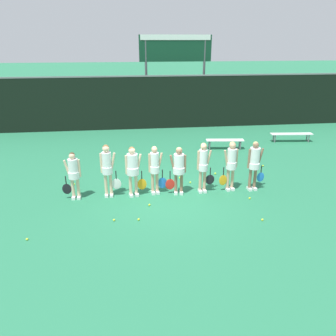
{
  "coord_description": "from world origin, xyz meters",
  "views": [
    {
      "loc": [
        -1.21,
        -10.14,
        4.96
      ],
      "look_at": [
        0.01,
        -0.02,
        0.94
      ],
      "focal_mm": 35.0,
      "sensor_mm": 36.0,
      "label": 1
    }
  ],
  "objects_px": {
    "player_3": "(155,167)",
    "tennis_ball_0": "(190,182)",
    "player_1": "(107,166)",
    "tennis_ball_6": "(250,198)",
    "player_4": "(179,167)",
    "tennis_ball_11": "(139,219)",
    "tennis_ball_7": "(114,220)",
    "bench_far": "(292,135)",
    "tennis_ball_4": "(180,178)",
    "scoreboard": "(175,55)",
    "tennis_ball_1": "(135,171)",
    "player_6": "(231,162)",
    "player_5": "(203,164)",
    "tennis_ball_8": "(74,184)",
    "tennis_ball_9": "(263,166)",
    "player_7": "(254,162)",
    "player_0": "(74,172)",
    "player_2": "(133,167)",
    "tennis_ball_5": "(262,220)",
    "tennis_ball_10": "(27,239)",
    "bench_courtside": "(225,141)",
    "tennis_ball_2": "(215,174)",
    "tennis_ball_3": "(149,205)"
  },
  "relations": [
    {
      "from": "player_3",
      "to": "tennis_ball_3",
      "type": "xyz_separation_m",
      "value": [
        -0.27,
        -0.9,
        -0.95
      ]
    },
    {
      "from": "tennis_ball_6",
      "to": "tennis_ball_11",
      "type": "height_order",
      "value": "tennis_ball_6"
    },
    {
      "from": "player_6",
      "to": "tennis_ball_11",
      "type": "relative_size",
      "value": 26.46
    },
    {
      "from": "player_5",
      "to": "tennis_ball_10",
      "type": "relative_size",
      "value": 27.39
    },
    {
      "from": "tennis_ball_2",
      "to": "tennis_ball_0",
      "type": "bearing_deg",
      "value": -147.86
    },
    {
      "from": "tennis_ball_6",
      "to": "tennis_ball_10",
      "type": "bearing_deg",
      "value": -166.47
    },
    {
      "from": "bench_courtside",
      "to": "tennis_ball_4",
      "type": "bearing_deg",
      "value": -122.99
    },
    {
      "from": "scoreboard",
      "to": "tennis_ball_6",
      "type": "distance_m",
      "value": 11.27
    },
    {
      "from": "player_2",
      "to": "tennis_ball_7",
      "type": "distance_m",
      "value": 2.0
    },
    {
      "from": "player_0",
      "to": "tennis_ball_11",
      "type": "xyz_separation_m",
      "value": [
        2.02,
        -1.7,
        -0.91
      ]
    },
    {
      "from": "scoreboard",
      "to": "player_0",
      "type": "distance_m",
      "value": 11.23
    },
    {
      "from": "player_1",
      "to": "tennis_ball_7",
      "type": "distance_m",
      "value": 2.0
    },
    {
      "from": "scoreboard",
      "to": "tennis_ball_4",
      "type": "xyz_separation_m",
      "value": [
        -1.0,
        -8.49,
        -4.06
      ]
    },
    {
      "from": "player_0",
      "to": "tennis_ball_9",
      "type": "relative_size",
      "value": 23.66
    },
    {
      "from": "player_0",
      "to": "tennis_ball_0",
      "type": "height_order",
      "value": "player_0"
    },
    {
      "from": "tennis_ball_8",
      "to": "tennis_ball_0",
      "type": "bearing_deg",
      "value": -4.65
    },
    {
      "from": "player_0",
      "to": "player_4",
      "type": "height_order",
      "value": "player_4"
    },
    {
      "from": "bench_far",
      "to": "tennis_ball_4",
      "type": "distance_m",
      "value": 7.65
    },
    {
      "from": "tennis_ball_0",
      "to": "tennis_ball_7",
      "type": "relative_size",
      "value": 0.98
    },
    {
      "from": "player_0",
      "to": "player_2",
      "type": "xyz_separation_m",
      "value": [
        1.92,
        -0.03,
        0.09
      ]
    },
    {
      "from": "bench_far",
      "to": "player_4",
      "type": "height_order",
      "value": "player_4"
    },
    {
      "from": "bench_courtside",
      "to": "tennis_ball_0",
      "type": "relative_size",
      "value": 28.52
    },
    {
      "from": "player_1",
      "to": "tennis_ball_6",
      "type": "xyz_separation_m",
      "value": [
        4.65,
        -0.8,
        -1.05
      ]
    },
    {
      "from": "player_0",
      "to": "player_6",
      "type": "bearing_deg",
      "value": 1.07
    },
    {
      "from": "player_3",
      "to": "tennis_ball_0",
      "type": "relative_size",
      "value": 26.48
    },
    {
      "from": "player_0",
      "to": "tennis_ball_7",
      "type": "xyz_separation_m",
      "value": [
        1.3,
        -1.65,
        -0.91
      ]
    },
    {
      "from": "bench_far",
      "to": "tennis_ball_10",
      "type": "relative_size",
      "value": 33.51
    },
    {
      "from": "player_3",
      "to": "tennis_ball_7",
      "type": "xyz_separation_m",
      "value": [
        -1.36,
        -1.71,
        -0.95
      ]
    },
    {
      "from": "tennis_ball_5",
      "to": "player_6",
      "type": "bearing_deg",
      "value": 98.97
    },
    {
      "from": "player_5",
      "to": "tennis_ball_6",
      "type": "bearing_deg",
      "value": -30.12
    },
    {
      "from": "player_4",
      "to": "player_1",
      "type": "bearing_deg",
      "value": -175.66
    },
    {
      "from": "player_3",
      "to": "player_7",
      "type": "height_order",
      "value": "player_7"
    },
    {
      "from": "tennis_ball_8",
      "to": "tennis_ball_9",
      "type": "relative_size",
      "value": 0.96
    },
    {
      "from": "tennis_ball_3",
      "to": "tennis_ball_10",
      "type": "xyz_separation_m",
      "value": [
        -3.35,
        -1.53,
        -0.0
      ]
    },
    {
      "from": "tennis_ball_1",
      "to": "player_6",
      "type": "bearing_deg",
      "value": -32.57
    },
    {
      "from": "scoreboard",
      "to": "tennis_ball_8",
      "type": "height_order",
      "value": "scoreboard"
    },
    {
      "from": "player_0",
      "to": "player_4",
      "type": "distance_m",
      "value": 3.45
    },
    {
      "from": "player_6",
      "to": "tennis_ball_5",
      "type": "height_order",
      "value": "player_6"
    },
    {
      "from": "scoreboard",
      "to": "tennis_ball_10",
      "type": "height_order",
      "value": "scoreboard"
    },
    {
      "from": "player_6",
      "to": "tennis_ball_4",
      "type": "bearing_deg",
      "value": 134.97
    },
    {
      "from": "player_4",
      "to": "player_6",
      "type": "xyz_separation_m",
      "value": [
        1.83,
        0.08,
        0.06
      ]
    },
    {
      "from": "scoreboard",
      "to": "tennis_ball_6",
      "type": "bearing_deg",
      "value": -84.29
    },
    {
      "from": "player_5",
      "to": "tennis_ball_2",
      "type": "height_order",
      "value": "player_5"
    },
    {
      "from": "tennis_ball_6",
      "to": "tennis_ball_11",
      "type": "relative_size",
      "value": 1.03
    },
    {
      "from": "player_3",
      "to": "tennis_ball_5",
      "type": "bearing_deg",
      "value": -46.36
    },
    {
      "from": "player_1",
      "to": "tennis_ball_1",
      "type": "bearing_deg",
      "value": 65.62
    },
    {
      "from": "tennis_ball_1",
      "to": "tennis_ball_7",
      "type": "distance_m",
      "value": 3.82
    },
    {
      "from": "tennis_ball_2",
      "to": "tennis_ball_6",
      "type": "relative_size",
      "value": 1.04
    },
    {
      "from": "scoreboard",
      "to": "tennis_ball_4",
      "type": "height_order",
      "value": "scoreboard"
    },
    {
      "from": "tennis_ball_1",
      "to": "tennis_ball_4",
      "type": "relative_size",
      "value": 0.95
    }
  ]
}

